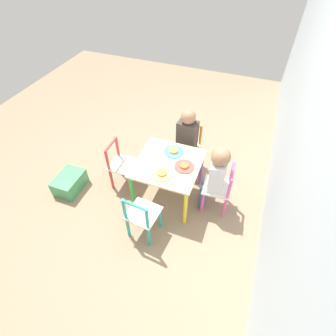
{
  "coord_description": "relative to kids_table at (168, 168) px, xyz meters",
  "views": [
    {
      "loc": [
        1.63,
        0.61,
        2.15
      ],
      "look_at": [
        0.0,
        0.0,
        0.39
      ],
      "focal_mm": 28.0,
      "sensor_mm": 36.0,
      "label": 1
    }
  ],
  "objects": [
    {
      "name": "chair_teal",
      "position": [
        0.5,
        -0.05,
        -0.14
      ],
      "size": [
        0.29,
        0.29,
        0.53
      ],
      "rotation": [
        0.0,
        0.0,
        -1.67
      ],
      "color": "silver",
      "rests_on": "ground_plane"
    },
    {
      "name": "chair_red",
      "position": [
        0.01,
        -0.51,
        -0.14
      ],
      "size": [
        0.26,
        0.26,
        0.53
      ],
      "rotation": [
        0.0,
        0.0,
        -3.13
      ],
      "color": "silver",
      "rests_on": "ground_plane"
    },
    {
      "name": "plate_left",
      "position": [
        -0.16,
        0.0,
        0.08
      ],
      "size": [
        0.19,
        0.19,
        0.03
      ],
      "color": "#4C9EE0",
      "rests_on": "kids_table"
    },
    {
      "name": "ground_plane",
      "position": [
        0.0,
        0.0,
        -0.4
      ],
      "size": [
        6.0,
        6.0,
        0.0
      ],
      "primitive_type": "plane",
      "color": "#8C755B"
    },
    {
      "name": "plate_back",
      "position": [
        0.0,
        0.16,
        0.08
      ],
      "size": [
        0.18,
        0.18,
        0.03
      ],
      "color": "#E54C47",
      "rests_on": "kids_table"
    },
    {
      "name": "kids_table",
      "position": [
        0.0,
        0.0,
        0.0
      ],
      "size": [
        0.6,
        0.6,
        0.46
      ],
      "color": "beige",
      "rests_on": "ground_plane"
    },
    {
      "name": "child_left",
      "position": [
        -0.44,
        0.04,
        0.05
      ],
      "size": [
        0.22,
        0.21,
        0.76
      ],
      "rotation": [
        0.0,
        0.0,
        1.48
      ],
      "color": "#38383D",
      "rests_on": "ground_plane"
    },
    {
      "name": "chair_orange",
      "position": [
        -0.5,
        0.05,
        -0.14
      ],
      "size": [
        0.28,
        0.28,
        0.53
      ],
      "rotation": [
        0.0,
        0.0,
        1.48
      ],
      "color": "silver",
      "rests_on": "ground_plane"
    },
    {
      "name": "storage_bin",
      "position": [
        0.28,
        -1.0,
        -0.31
      ],
      "size": [
        0.33,
        0.24,
        0.17
      ],
      "color": "#3D8E56",
      "rests_on": "ground_plane"
    },
    {
      "name": "house_wall",
      "position": [
        0.0,
        0.99,
        0.9
      ],
      "size": [
        6.0,
        0.06,
        2.6
      ],
      "color": "#B2C1CC",
      "rests_on": "ground_plane"
    },
    {
      "name": "plate_right",
      "position": [
        0.16,
        0.0,
        0.08
      ],
      "size": [
        0.19,
        0.19,
        0.03
      ],
      "color": "#EADB66",
      "rests_on": "kids_table"
    },
    {
      "name": "chair_pink",
      "position": [
        -0.03,
        0.5,
        -0.14
      ],
      "size": [
        0.28,
        0.28,
        0.53
      ],
      "rotation": [
        0.0,
        0.0,
        0.07
      ],
      "color": "silver",
      "rests_on": "ground_plane"
    },
    {
      "name": "child_back",
      "position": [
        -0.03,
        0.44,
        0.06
      ],
      "size": [
        0.21,
        0.22,
        0.75
      ],
      "rotation": [
        0.0,
        0.0,
        0.07
      ],
      "color": "#4C608E",
      "rests_on": "ground_plane"
    }
  ]
}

